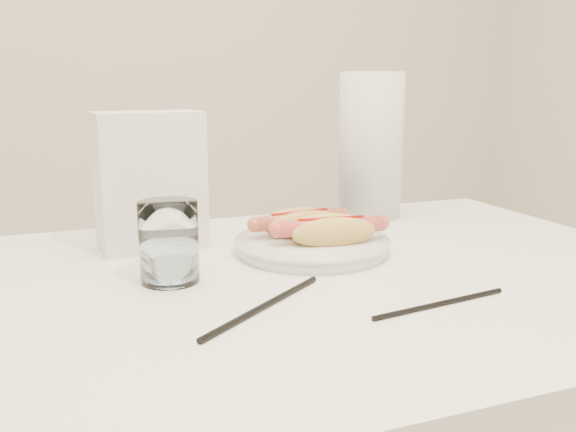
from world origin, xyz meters
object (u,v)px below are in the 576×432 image
object	(u,v)px
table	(299,312)
hotdog_left	(300,223)
paper_towel_roll	(371,145)
water_glass	(169,242)
napkin_box	(150,181)
hotdog_right	(331,231)
plate	(312,247)

from	to	relation	value
table	hotdog_left	distance (m)	0.18
paper_towel_roll	hotdog_left	bearing A→B (deg)	-141.63
water_glass	napkin_box	xyz separation A→B (m)	(0.00, 0.19, 0.06)
paper_towel_roll	napkin_box	bearing A→B (deg)	-168.82
table	hotdog_right	size ratio (longest dim) A/B	6.83
hotdog_right	napkin_box	distance (m)	0.31
paper_towel_roll	hotdog_right	bearing A→B (deg)	-129.29
hotdog_right	napkin_box	bearing A→B (deg)	153.85
water_glass	napkin_box	world-z (taller)	napkin_box
hotdog_left	hotdog_right	xyz separation A→B (m)	(0.03, -0.07, 0.00)
hotdog_left	napkin_box	distance (m)	0.26
napkin_box	paper_towel_roll	xyz separation A→B (m)	(0.46, 0.09, 0.03)
water_glass	paper_towel_roll	world-z (taller)	paper_towel_roll
napkin_box	water_glass	bearing A→B (deg)	-96.40
plate	water_glass	distance (m)	0.26
water_glass	paper_towel_roll	size ratio (longest dim) A/B	0.39
hotdog_right	water_glass	size ratio (longest dim) A/B	1.54
plate	napkin_box	xyz separation A→B (m)	(-0.24, 0.13, 0.10)
table	hotdog_right	distance (m)	0.15
water_glass	napkin_box	distance (m)	0.20
plate	hotdog_left	size ratio (longest dim) A/B	1.45
table	hotdog_left	size ratio (longest dim) A/B	7.07
hotdog_left	napkin_box	bearing A→B (deg)	151.52
table	plate	world-z (taller)	plate
plate	paper_towel_roll	size ratio (longest dim) A/B	0.83
hotdog_left	paper_towel_roll	bearing A→B (deg)	31.35
hotdog_left	paper_towel_roll	xyz separation A→B (m)	(0.23, 0.18, 0.11)
hotdog_right	table	bearing A→B (deg)	-135.33
plate	paper_towel_roll	xyz separation A→B (m)	(0.22, 0.22, 0.14)
plate	hotdog_left	bearing A→B (deg)	99.51
hotdog_right	napkin_box	size ratio (longest dim) A/B	0.77
hotdog_right	water_glass	distance (m)	0.26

